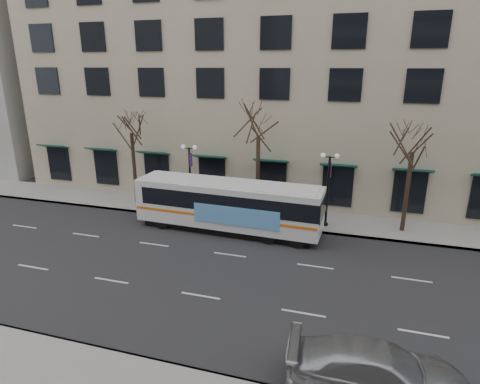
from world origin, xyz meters
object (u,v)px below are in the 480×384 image
at_px(tree_far_mid, 258,123).
at_px(city_bus, 229,204).
at_px(tree_far_right, 414,137).
at_px(lamp_post_left, 190,175).
at_px(silver_car, 378,372).
at_px(tree_far_left, 130,120).
at_px(lamp_post_right, 328,187).

relative_size(tree_far_mid, city_bus, 0.68).
bearing_deg(tree_far_mid, tree_far_right, -0.00).
relative_size(lamp_post_left, city_bus, 0.41).
bearing_deg(silver_car, lamp_post_left, 37.40).
bearing_deg(tree_far_mid, city_bus, -111.45).
distance_m(tree_far_left, lamp_post_right, 15.48).
bearing_deg(lamp_post_left, silver_car, -47.90).
distance_m(tree_far_right, city_bus, 12.45).
height_order(tree_far_right, lamp_post_right, tree_far_right).
relative_size(tree_far_left, tree_far_mid, 0.98).
relative_size(city_bus, silver_car, 2.07).
bearing_deg(silver_car, tree_far_left, 45.53).
bearing_deg(lamp_post_left, lamp_post_right, 0.00).
relative_size(tree_far_mid, lamp_post_left, 1.64).
xyz_separation_m(lamp_post_right, city_bus, (-6.19, -2.41, -1.09)).
xyz_separation_m(tree_far_mid, lamp_post_right, (5.01, -0.60, -3.96)).
height_order(tree_far_mid, tree_far_right, tree_far_mid).
distance_m(lamp_post_left, silver_car, 19.52).
xyz_separation_m(tree_far_left, lamp_post_left, (5.01, -0.60, -3.75)).
distance_m(tree_far_left, silver_car, 24.16).
height_order(tree_far_right, silver_car, tree_far_right).
bearing_deg(lamp_post_left, tree_far_mid, 6.85).
bearing_deg(lamp_post_right, tree_far_left, 177.71).
bearing_deg(city_bus, lamp_post_right, 23.49).
xyz_separation_m(city_bus, silver_car, (9.20, -11.99, -0.97)).
xyz_separation_m(tree_far_left, silver_car, (18.02, -15.00, -5.81)).
bearing_deg(lamp_post_right, silver_car, -78.19).
relative_size(tree_far_left, city_bus, 0.66).
xyz_separation_m(tree_far_left, tree_far_mid, (10.00, 0.00, 0.21)).
height_order(tree_far_left, city_bus, tree_far_left).
bearing_deg(tree_far_left, lamp_post_left, -6.83).
bearing_deg(tree_far_mid, tree_far_left, -180.00).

